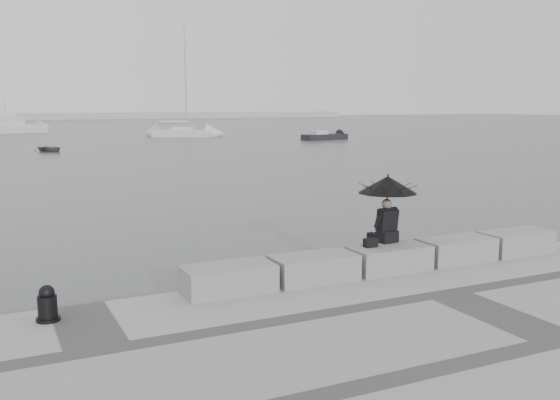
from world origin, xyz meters
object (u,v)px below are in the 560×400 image
seated_person (388,193)px  sailboat_right (183,132)px  motor_cruiser (13,126)px  dinghy (50,149)px  mooring_bollard (47,306)px  small_motorboat (325,137)px

seated_person → sailboat_right: sailboat_right is taller
seated_person → sailboat_right: 62.54m
seated_person → motor_cruiser: size_ratio=0.16×
sailboat_right → motor_cruiser: sailboat_right is taller
seated_person → dinghy: 43.05m
mooring_bollard → motor_cruiser: bearing=87.7°
dinghy → small_motorboat: bearing=-15.7°
sailboat_right → dinghy: sailboat_right is taller
seated_person → dinghy: (-2.30, 42.95, -1.77)m
sailboat_right → small_motorboat: sailboat_right is taller
dinghy → motor_cruiser: bearing=65.1°
sailboat_right → mooring_bollard: bearing=-77.3°
motor_cruiser → dinghy: bearing=-103.4°
small_motorboat → dinghy: 28.98m
motor_cruiser → small_motorboat: motor_cruiser is taller
sailboat_right → dinghy: size_ratio=4.52×
mooring_bollard → sailboat_right: sailboat_right is taller
seated_person → small_motorboat: (26.16, 48.40, -1.70)m
motor_cruiser → dinghy: (1.06, -37.06, -0.65)m
mooring_bollard → motor_cruiser: size_ratio=0.07×
sailboat_right → small_motorboat: bearing=-14.9°
seated_person → small_motorboat: seated_person is taller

